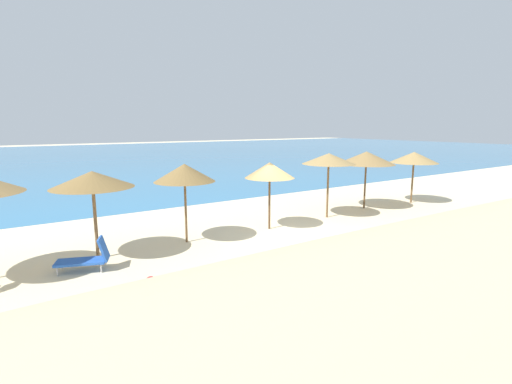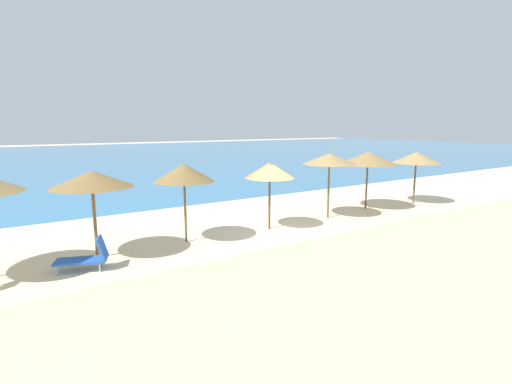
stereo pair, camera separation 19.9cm
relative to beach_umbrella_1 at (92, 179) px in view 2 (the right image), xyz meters
The scene contains 11 objects.
ground_plane 7.05m from the beach_umbrella_1, 12.91° to the right, with size 160.00×160.00×0.00m, color beige.
sea_water 39.68m from the beach_umbrella_1, 80.61° to the left, with size 160.00×67.05×0.01m, color teal.
dune_ridge 10.05m from the beach_umbrella_1, 71.51° to the right, with size 47.42×5.57×2.57m, color beige.
beach_umbrella_1 is the anchor object (origin of this frame).
beach_umbrella_2 2.91m from the beach_umbrella_1, ahead, with size 2.06×2.06×2.72m.
beach_umbrella_3 6.30m from the beach_umbrella_1, ahead, with size 1.91×1.91×2.60m.
beach_umbrella_4 9.49m from the beach_umbrella_1, ahead, with size 2.28×2.28×2.81m.
beach_umbrella_5 12.30m from the beach_umbrella_1, ahead, with size 2.70×2.70×2.76m.
beach_umbrella_6 15.43m from the beach_umbrella_1, ahead, with size 2.40×2.40×2.65m.
lounge_chair_0 2.27m from the beach_umbrella_1, 115.80° to the right, with size 1.50×1.03×0.93m.
beach_ball 3.74m from the beach_umbrella_1, 77.14° to the right, with size 0.27×0.27×0.27m, color red.
Camera 2 is at (-8.43, -10.45, 4.00)m, focal length 26.64 mm.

